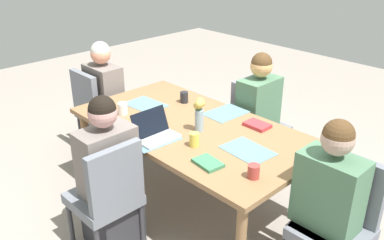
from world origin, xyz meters
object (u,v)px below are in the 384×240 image
at_px(coffee_mug_near_right, 154,116).
at_px(chair_far_right_near, 108,193).
at_px(chair_near_left_near, 255,119).
at_px(person_head_right_left_far, 105,105).
at_px(person_far_right_near, 109,182).
at_px(book_red_cover, 208,163).
at_px(coffee_mug_centre_right, 123,109).
at_px(person_near_left_near, 257,121).
at_px(person_head_left_left_mid, 325,215).
at_px(book_blue_cover, 257,125).
at_px(phone_black, 105,106).
at_px(coffee_mug_near_left, 184,97).
at_px(coffee_mug_centre_left, 194,140).
at_px(dining_table, 192,133).
at_px(chair_head_right_left_far, 96,107).
at_px(coffee_mug_far_left, 254,171).
at_px(flower_vase, 199,111).
at_px(chair_head_left_left_mid, 339,218).
at_px(laptop_far_right_near, 155,133).

bearing_deg(coffee_mug_near_right, chair_far_right_near, 114.14).
xyz_separation_m(chair_near_left_near, person_head_right_left_far, (1.27, 0.89, 0.03)).
distance_m(person_far_right_near, book_red_cover, 0.75).
height_order(person_head_right_left_far, coffee_mug_centre_right, person_head_right_left_far).
xyz_separation_m(person_near_left_near, person_head_left_left_mid, (-1.19, 0.82, 0.00)).
distance_m(book_red_cover, book_blue_cover, 0.73).
height_order(person_far_right_near, phone_black, person_far_right_near).
distance_m(person_head_left_left_mid, coffee_mug_centre_right, 1.85).
distance_m(chair_near_left_near, coffee_mug_near_left, 0.76).
relative_size(person_far_right_near, phone_black, 7.97).
xyz_separation_m(coffee_mug_centre_left, book_blue_cover, (-0.12, -0.60, -0.04)).
xyz_separation_m(dining_table, coffee_mug_near_left, (0.41, -0.29, 0.12)).
bearing_deg(person_far_right_near, coffee_mug_near_right, -69.72).
bearing_deg(coffee_mug_centre_right, coffee_mug_centre_left, -177.15).
height_order(chair_head_right_left_far, person_head_right_left_far, person_head_right_left_far).
xyz_separation_m(chair_near_left_near, coffee_mug_far_left, (-0.86, 1.13, 0.28)).
bearing_deg(coffee_mug_centre_left, coffee_mug_near_left, -37.73).
bearing_deg(book_blue_cover, book_red_cover, 101.04).
xyz_separation_m(flower_vase, phone_black, (0.94, 0.26, -0.16)).
bearing_deg(person_head_left_left_mid, flower_vase, 1.04).
xyz_separation_m(chair_head_right_left_far, book_blue_cover, (-1.74, -0.45, 0.25)).
bearing_deg(coffee_mug_far_left, flower_vase, -17.32).
xyz_separation_m(person_far_right_near, coffee_mug_centre_right, (0.54, -0.52, 0.26)).
xyz_separation_m(chair_near_left_near, book_red_cover, (-0.55, 1.23, 0.24)).
bearing_deg(book_red_cover, chair_near_left_near, -58.88).
relative_size(person_head_left_left_mid, book_blue_cover, 5.97).
relative_size(coffee_mug_near_left, phone_black, 0.68).
bearing_deg(person_head_right_left_far, phone_black, 148.62).
xyz_separation_m(coffee_mug_centre_left, coffee_mug_centre_right, (0.84, 0.04, -0.00)).
bearing_deg(person_far_right_near, flower_vase, -100.63).
relative_size(chair_head_left_left_mid, coffee_mug_far_left, 9.78).
distance_m(dining_table, coffee_mug_far_left, 0.88).
xyz_separation_m(person_head_right_left_far, coffee_mug_centre_left, (-1.56, 0.22, 0.26)).
bearing_deg(chair_head_right_left_far, person_near_left_near, -147.33).
bearing_deg(chair_head_left_left_mid, laptop_far_right_near, 17.77).
bearing_deg(coffee_mug_far_left, person_head_left_left_mid, -148.32).
relative_size(flower_vase, laptop_far_right_near, 0.87).
bearing_deg(person_far_right_near, person_head_left_left_mid, -148.31).
bearing_deg(person_near_left_near, book_blue_cover, 126.45).
relative_size(coffee_mug_centre_left, coffee_mug_far_left, 1.16).
relative_size(coffee_mug_near_right, coffee_mug_far_left, 1.16).
distance_m(chair_head_right_left_far, coffee_mug_far_left, 2.22).
bearing_deg(dining_table, phone_black, 19.04).
relative_size(chair_head_right_left_far, coffee_mug_near_left, 8.79).
bearing_deg(chair_far_right_near, chair_head_left_left_mid, -143.81).
distance_m(coffee_mug_centre_right, phone_black, 0.26).
distance_m(chair_near_left_near, chair_far_right_near, 1.73).
relative_size(chair_near_left_near, book_blue_cover, 4.50).
bearing_deg(person_far_right_near, chair_head_left_left_mid, -147.15).
relative_size(person_head_right_left_far, coffee_mug_near_right, 11.16).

